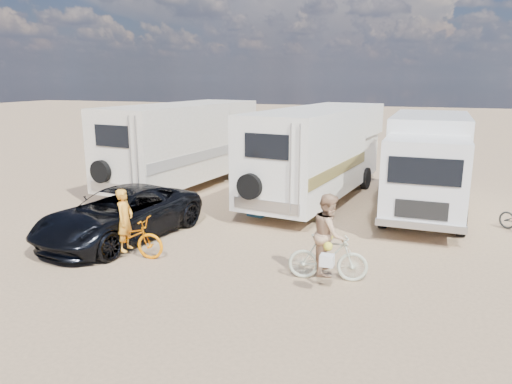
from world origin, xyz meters
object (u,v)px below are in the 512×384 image
(bike_man, at_px, (126,237))
(rider_man, at_px, (125,227))
(cooler, at_px, (257,209))
(crate, at_px, (319,215))
(dark_suv, at_px, (120,214))
(rider_woman, at_px, (329,242))
(box_truck, at_px, (427,166))
(rv_main, at_px, (318,155))
(bike_woman, at_px, (328,258))
(rv_left, at_px, (182,147))

(bike_man, distance_m, rider_man, 0.27)
(rider_man, relative_size, cooler, 2.79)
(crate, bearing_deg, dark_suv, -143.40)
(dark_suv, distance_m, rider_woman, 6.14)
(box_truck, height_order, bike_man, box_truck)
(rv_main, bearing_deg, crate, -68.02)
(cooler, bearing_deg, box_truck, 37.04)
(rv_main, relative_size, cooler, 15.03)
(cooler, relative_size, crate, 1.25)
(rv_main, distance_m, rider_man, 8.17)
(box_truck, distance_m, bike_man, 9.86)
(dark_suv, bearing_deg, rider_woman, 1.93)
(dark_suv, bearing_deg, rv_main, 66.21)
(bike_woman, bearing_deg, rv_left, 36.38)
(rv_left, bearing_deg, bike_woman, -37.20)
(bike_man, height_order, bike_woman, bike_woman)
(crate, bearing_deg, rv_left, 156.62)
(dark_suv, relative_size, rider_man, 3.21)
(cooler, height_order, crate, cooler)
(rv_left, height_order, dark_suv, rv_left)
(rider_woman, height_order, crate, rider_woman)
(rv_left, distance_m, box_truck, 9.45)
(box_truck, bearing_deg, rv_main, 171.95)
(rv_left, bearing_deg, crate, -16.45)
(dark_suv, distance_m, crate, 6.12)
(rider_woman, relative_size, crate, 3.98)
(rv_left, xyz_separation_m, rider_man, (2.39, -7.53, -0.91))
(bike_woman, bearing_deg, rider_woman, -0.00)
(rv_main, distance_m, crate, 3.10)
(rv_main, bearing_deg, dark_suv, -116.07)
(rv_main, xyz_separation_m, cooler, (-1.37, -2.83, -1.45))
(rv_main, distance_m, box_truck, 3.83)
(dark_suv, height_order, bike_man, dark_suv)
(dark_suv, relative_size, cooler, 8.95)
(bike_man, relative_size, bike_woman, 1.12)
(box_truck, height_order, cooler, box_truck)
(rv_main, height_order, dark_suv, rv_main)
(rv_main, distance_m, bike_woman, 7.48)
(rv_left, xyz_separation_m, bike_man, (2.39, -7.53, -1.18))
(cooler, bearing_deg, bike_woman, -39.78)
(box_truck, xyz_separation_m, rider_man, (-7.03, -6.83, -0.81))
(rider_man, height_order, crate, rider_man)
(box_truck, distance_m, bike_woman, 6.92)
(cooler, bearing_deg, rider_woman, -39.78)
(bike_woman, relative_size, crate, 3.89)
(rider_man, bearing_deg, cooler, -29.58)
(rider_woman, bearing_deg, cooler, 26.96)
(bike_woman, distance_m, crate, 4.69)
(bike_man, distance_m, bike_woman, 5.09)
(rv_left, xyz_separation_m, box_truck, (9.42, -0.70, -0.10))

